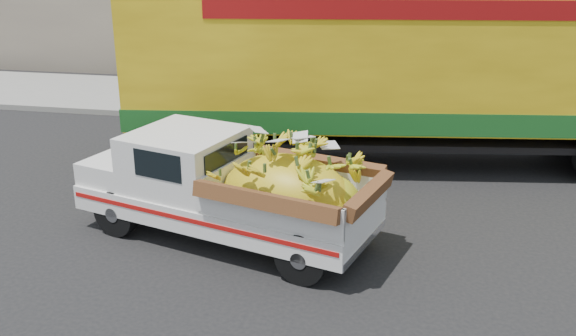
# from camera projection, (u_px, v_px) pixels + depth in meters

# --- Properties ---
(ground) EXTENTS (100.00, 100.00, 0.00)m
(ground) POSITION_uv_depth(u_px,v_px,m) (334.00, 253.00, 9.88)
(ground) COLOR black
(ground) RESTS_ON ground
(curb) EXTENTS (60.00, 0.25, 0.15)m
(curb) POSITION_uv_depth(u_px,v_px,m) (369.00, 126.00, 16.21)
(curb) COLOR gray
(curb) RESTS_ON ground
(sidewalk) EXTENTS (60.00, 4.00, 0.14)m
(sidewalk) POSITION_uv_depth(u_px,v_px,m) (375.00, 105.00, 18.15)
(sidewalk) COLOR gray
(sidewalk) RESTS_ON ground
(pickup_truck) EXTENTS (5.06, 2.99, 1.67)m
(pickup_truck) POSITION_uv_depth(u_px,v_px,m) (245.00, 190.00, 9.93)
(pickup_truck) COLOR black
(pickup_truck) RESTS_ON ground
(semi_trailer) EXTENTS (12.06, 4.22, 3.80)m
(semi_trailer) POSITION_uv_depth(u_px,v_px,m) (422.00, 65.00, 13.04)
(semi_trailer) COLOR black
(semi_trailer) RESTS_ON ground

